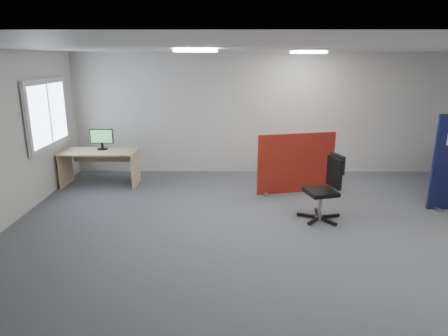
{
  "coord_description": "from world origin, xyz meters",
  "views": [
    {
      "loc": [
        -1.05,
        -5.49,
        2.57
      ],
      "look_at": [
        -1.1,
        0.18,
        1.0
      ],
      "focal_mm": 32.0,
      "sensor_mm": 36.0,
      "label": 1
    }
  ],
  "objects_px": {
    "red_divider": "(296,164)",
    "office_chair": "(328,184)",
    "monitor_second": "(102,138)",
    "second_desk": "(101,159)"
  },
  "relations": [
    {
      "from": "red_divider",
      "to": "office_chair",
      "type": "bearing_deg",
      "value": -91.36
    },
    {
      "from": "office_chair",
      "to": "monitor_second",
      "type": "bearing_deg",
      "value": 140.29
    },
    {
      "from": "second_desk",
      "to": "office_chair",
      "type": "bearing_deg",
      "value": -23.42
    },
    {
      "from": "red_divider",
      "to": "monitor_second",
      "type": "height_order",
      "value": "red_divider"
    },
    {
      "from": "red_divider",
      "to": "second_desk",
      "type": "xyz_separation_m",
      "value": [
        -3.98,
        0.48,
        -0.03
      ]
    },
    {
      "from": "second_desk",
      "to": "red_divider",
      "type": "bearing_deg",
      "value": -6.93
    },
    {
      "from": "red_divider",
      "to": "second_desk",
      "type": "distance_m",
      "value": 4.01
    },
    {
      "from": "red_divider",
      "to": "monitor_second",
      "type": "relative_size",
      "value": 3.25
    },
    {
      "from": "second_desk",
      "to": "monitor_second",
      "type": "distance_m",
      "value": 0.43
    },
    {
      "from": "office_chair",
      "to": "second_desk",
      "type": "bearing_deg",
      "value": 141.43
    }
  ]
}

